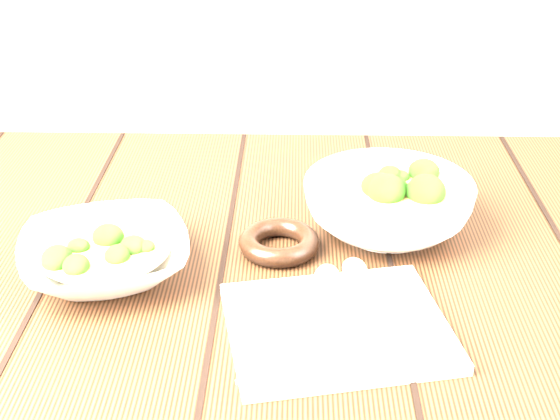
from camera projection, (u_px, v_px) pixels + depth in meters
The scene contains 7 objects.
table at pixel (242, 344), 0.99m from camera, with size 1.20×0.80×0.75m.
soup_bowl_front at pixel (105, 255), 0.90m from camera, with size 0.24×0.24×0.05m.
soup_bowl_back at pixel (388, 204), 0.99m from camera, with size 0.28×0.28×0.08m.
trivet at pixel (279, 242), 0.95m from camera, with size 0.10×0.10×0.02m, color black.
napkin at pixel (337, 327), 0.81m from camera, with size 0.22×0.18×0.01m, color beige.
spoon_left at pixel (325, 295), 0.85m from camera, with size 0.03×0.19×0.01m.
spoon_right at pixel (357, 287), 0.86m from camera, with size 0.03×0.18×0.01m.
Camera 1 is at (0.07, -0.79, 1.25)m, focal length 50.00 mm.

